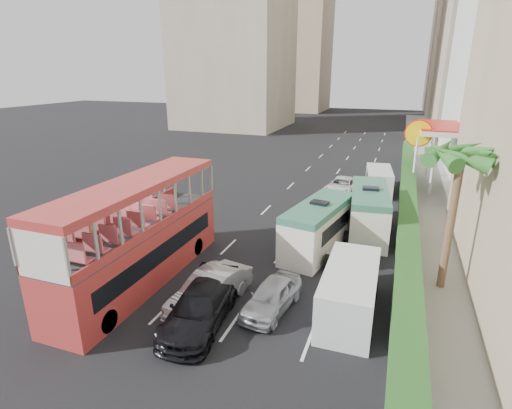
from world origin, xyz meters
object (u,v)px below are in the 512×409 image
at_px(minibus_far, 368,212).
at_px(palm_tree, 451,223).
at_px(panel_van_near, 350,292).
at_px(double_decker_bus, 139,233).
at_px(shell_station, 457,158).
at_px(panel_van_far, 379,181).
at_px(car_silver_lane_b, 272,309).
at_px(minibus_near, 318,227).
at_px(van_asset, 342,193).
at_px(car_silver_lane_a, 211,305).
at_px(car_black, 201,323).

relative_size(minibus_far, palm_tree, 1.02).
distance_m(panel_van_near, palm_tree, 5.69).
bearing_deg(double_decker_bus, shell_station, 55.18).
bearing_deg(panel_van_far, car_silver_lane_b, -105.38).
relative_size(double_decker_bus, minibus_near, 1.74).
bearing_deg(van_asset, car_silver_lane_a, -90.80).
relative_size(minibus_near, palm_tree, 0.99).
bearing_deg(panel_van_far, car_silver_lane_a, -112.17).
bearing_deg(palm_tree, minibus_far, 123.37).
distance_m(car_silver_lane_a, panel_van_near, 6.08).
height_order(car_black, panel_van_far, panel_van_far).
relative_size(double_decker_bus, shell_station, 1.38).
height_order(double_decker_bus, car_silver_lane_b, double_decker_bus).
relative_size(double_decker_bus, car_silver_lane_b, 2.83).
height_order(double_decker_bus, minibus_far, double_decker_bus).
relative_size(car_black, panel_van_far, 1.04).
height_order(van_asset, minibus_near, minibus_near).
distance_m(double_decker_bus, car_silver_lane_a, 4.93).
distance_m(car_silver_lane_a, palm_tree, 11.36).
relative_size(car_silver_lane_b, panel_van_far, 0.78).
xyz_separation_m(panel_van_far, shell_station, (6.08, 3.27, 1.76)).
height_order(car_black, minibus_near, minibus_near).
bearing_deg(car_silver_lane_a, double_decker_bus, 178.33).
bearing_deg(van_asset, panel_van_near, -72.84).
height_order(minibus_near, palm_tree, palm_tree).
bearing_deg(panel_van_near, car_silver_lane_b, -165.99).
height_order(panel_van_far, palm_tree, palm_tree).
bearing_deg(van_asset, minibus_far, -63.42).
distance_m(car_silver_lane_a, panel_van_far, 21.45).
distance_m(car_silver_lane_b, panel_van_far, 20.31).
bearing_deg(minibus_far, van_asset, 102.52).
height_order(car_silver_lane_b, panel_van_near, panel_van_near).
height_order(car_silver_lane_a, van_asset, car_silver_lane_a).
bearing_deg(car_black, palm_tree, 27.71).
distance_m(car_black, panel_van_far, 22.73).
distance_m(van_asset, panel_van_far, 3.35).
xyz_separation_m(minibus_far, panel_van_near, (0.08, -9.44, -0.40)).
xyz_separation_m(panel_van_near, palm_tree, (3.84, 3.49, 2.33)).
bearing_deg(car_black, panel_van_near, 20.59).
relative_size(van_asset, shell_station, 0.60).
distance_m(minibus_near, minibus_far, 4.33).
height_order(car_silver_lane_a, palm_tree, palm_tree).
bearing_deg(minibus_far, minibus_near, -130.76).
height_order(car_silver_lane_b, palm_tree, palm_tree).
height_order(double_decker_bus, minibus_near, double_decker_bus).
bearing_deg(minibus_far, car_silver_lane_a, -123.92).
distance_m(double_decker_bus, palm_tree, 14.39).
distance_m(minibus_near, shell_station, 18.74).
bearing_deg(car_black, car_silver_lane_b, 32.86).
relative_size(double_decker_bus, minibus_far, 1.68).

